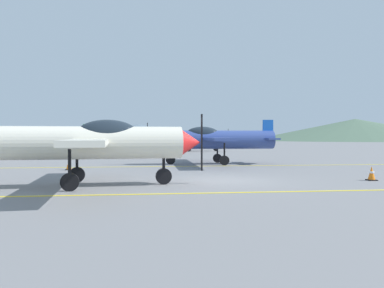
# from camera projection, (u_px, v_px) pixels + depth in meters

# --- Properties ---
(ground_plane) EXTENTS (400.00, 400.00, 0.00)m
(ground_plane) POSITION_uv_depth(u_px,v_px,m) (223.00, 181.00, 15.69)
(ground_plane) COLOR slate
(apron_line_near) EXTENTS (80.00, 0.16, 0.01)m
(apron_line_near) POSITION_uv_depth(u_px,v_px,m) (243.00, 192.00, 12.38)
(apron_line_near) COLOR yellow
(apron_line_near) RESTS_ON ground_plane
(apron_line_far) EXTENTS (80.00, 0.16, 0.01)m
(apron_line_far) POSITION_uv_depth(u_px,v_px,m) (199.00, 166.00, 23.09)
(apron_line_far) COLOR yellow
(apron_line_far) RESTS_ON ground_plane
(airplane_near) EXTENTS (8.39, 9.65, 2.89)m
(airplane_near) POSITION_uv_depth(u_px,v_px,m) (89.00, 142.00, 13.93)
(airplane_near) COLOR silver
(airplane_near) RESTS_ON ground_plane
(airplane_mid) EXTENTS (8.31, 9.59, 2.89)m
(airplane_mid) POSITION_uv_depth(u_px,v_px,m) (213.00, 139.00, 24.89)
(airplane_mid) COLOR #33478C
(airplane_mid) RESTS_ON ground_plane
(airplane_far) EXTENTS (8.34, 9.62, 2.89)m
(airplane_far) POSITION_uv_depth(u_px,v_px,m) (129.00, 138.00, 34.74)
(airplane_far) COLOR white
(airplane_far) RESTS_ON ground_plane
(airplane_back) EXTENTS (8.41, 9.66, 2.89)m
(airplane_back) POSITION_uv_depth(u_px,v_px,m) (193.00, 138.00, 45.76)
(airplane_back) COLOR silver
(airplane_back) RESTS_ON ground_plane
(traffic_cone_front) EXTENTS (0.36, 0.36, 0.59)m
(traffic_cone_front) POSITION_uv_depth(u_px,v_px,m) (69.00, 165.00, 20.58)
(traffic_cone_front) COLOR black
(traffic_cone_front) RESTS_ON ground_plane
(traffic_cone_side) EXTENTS (0.36, 0.36, 0.59)m
(traffic_cone_side) POSITION_uv_depth(u_px,v_px,m) (372.00, 173.00, 15.75)
(traffic_cone_side) COLOR black
(traffic_cone_side) RESTS_ON ground_plane
(hill_centerleft) EXTENTS (61.11, 61.11, 6.38)m
(hill_centerleft) POSITION_uv_depth(u_px,v_px,m) (138.00, 132.00, 150.74)
(hill_centerleft) COLOR slate
(hill_centerleft) RESTS_ON ground_plane
(hill_centerright) EXTENTS (81.93, 81.93, 8.41)m
(hill_centerright) POSITION_uv_depth(u_px,v_px,m) (355.00, 130.00, 149.24)
(hill_centerright) COLOR #4C6651
(hill_centerright) RESTS_ON ground_plane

